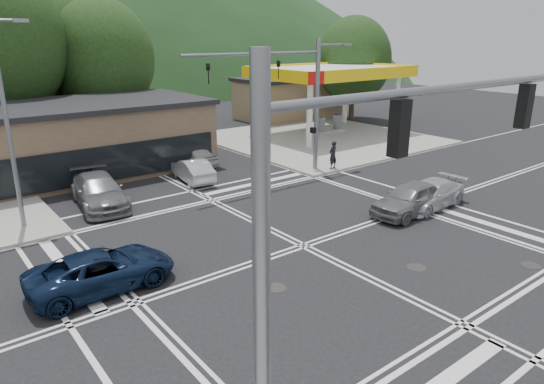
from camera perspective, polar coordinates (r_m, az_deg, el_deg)
ground at (r=19.80m, az=3.73°, el=-6.35°), size 120.00×120.00×0.00m
sidewalk_ne at (r=40.06m, az=5.63°, el=6.28°), size 16.00×16.00×0.15m
gas_station_canopy at (r=41.46m, az=6.93°, el=13.57°), size 12.32×8.34×5.75m
convenience_store at (r=50.43m, az=1.98°, el=10.86°), size 10.00×6.00×3.80m
tree_n_c at (r=39.67m, az=-19.28°, el=14.64°), size 7.60×7.60×10.87m
tree_n_e at (r=42.64m, az=-25.14°, el=15.02°), size 8.40×8.40×11.98m
tree_ne at (r=49.22m, az=9.61°, el=15.06°), size 7.20×7.20×9.99m
streetlight_nw at (r=22.92m, az=-28.73°, el=8.04°), size 2.50×0.25×9.00m
signal_mast_ne at (r=28.95m, az=3.49°, el=11.86°), size 11.65×0.30×8.00m
signal_mast_sw at (r=8.28m, az=8.85°, el=-3.66°), size 9.14×0.28×8.00m
car_blue_west at (r=17.33m, az=-19.37°, el=-8.68°), size 4.81×2.23×1.34m
car_grey_center at (r=23.88m, az=15.98°, el=-0.74°), size 4.54×1.96×1.53m
car_silver_east at (r=25.11m, az=18.04°, el=-0.28°), size 4.60×2.07×1.31m
car_queue_a at (r=28.61m, az=-9.33°, el=2.58°), size 1.95×4.16×1.32m
car_queue_b at (r=31.94m, az=-9.60°, el=4.29°), size 2.22×4.41×1.44m
car_northbound at (r=25.52m, az=-19.68°, el=0.11°), size 2.85×5.54×1.54m
pedestrian at (r=30.55m, az=7.17°, el=4.36°), size 0.68×0.49×1.74m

